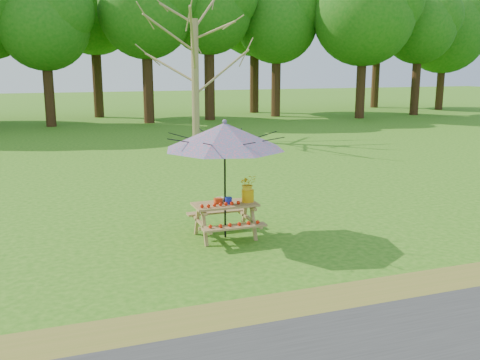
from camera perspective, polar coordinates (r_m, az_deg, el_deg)
name	(u,v)px	position (r m, az deg, el deg)	size (l,w,h in m)	color
ground	(234,245)	(9.85, -0.60, -6.97)	(120.00, 120.00, 0.00)	#296914
drygrass_strip	(302,309)	(7.45, 6.66, -13.55)	(120.00, 1.20, 0.01)	olive
picnic_table	(225,221)	(10.19, -1.59, -4.38)	(1.20, 1.32, 0.67)	olive
patio_umbrella	(225,136)	(9.86, -1.65, 4.71)	(2.59, 2.59, 2.26)	black
produce_bins	(223,200)	(10.11, -1.82, -2.18)	(0.31, 0.39, 0.13)	red
tomatoes_row	(220,205)	(9.88, -2.11, -2.63)	(0.77, 0.13, 0.07)	red
flower_bucket	(248,187)	(10.16, 0.84, -0.79)	(0.32, 0.28, 0.53)	#EDA70C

